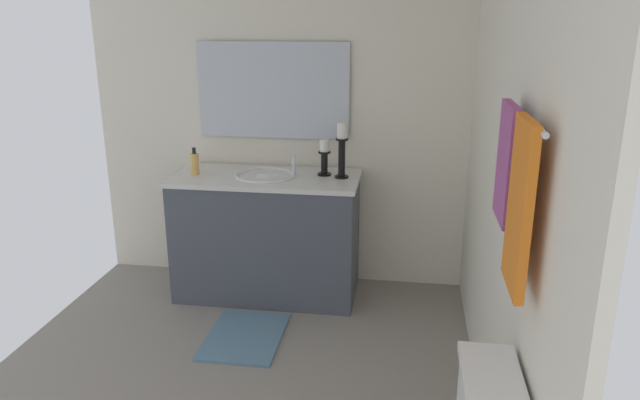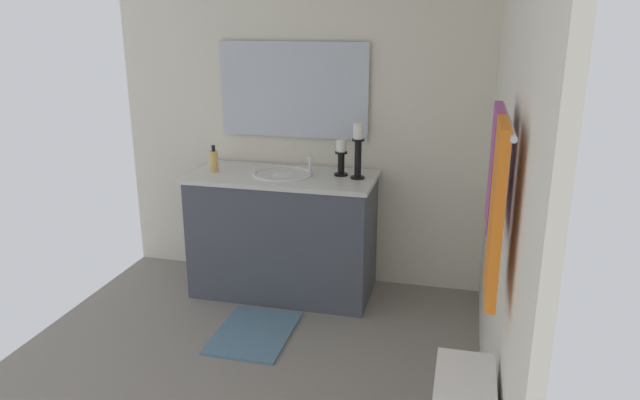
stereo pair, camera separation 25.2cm
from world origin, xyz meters
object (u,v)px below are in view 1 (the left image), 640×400
object	(u,v)px
sink_basin	(266,181)
towel_bar	(525,117)
candle_holder_tall	(342,148)
bath_mat	(245,336)
towel_near_vanity	(506,163)
towel_center	(520,206)
mirror	(273,91)
soap_bottle	(195,163)
candle_holder_short	(324,157)
vanity_cabinet	(267,235)

from	to	relation	value
sink_basin	towel_bar	xyz separation A→B (m)	(1.71, 1.28, 0.73)
candle_holder_tall	bath_mat	size ratio (longest dim) A/B	0.60
towel_near_vanity	towel_center	world-z (taller)	same
candle_holder_tall	mirror	bearing A→B (deg)	-116.89
sink_basin	candle_holder_tall	world-z (taller)	candle_holder_tall
sink_basin	soap_bottle	size ratio (longest dim) A/B	2.23
sink_basin	towel_near_vanity	bearing A→B (deg)	39.24
bath_mat	candle_holder_tall	bearing A→B (deg)	142.57
mirror	towel_near_vanity	bearing A→B (deg)	34.69
candle_holder_short	towel_near_vanity	world-z (taller)	towel_near_vanity
sink_basin	soap_bottle	xyz separation A→B (m)	(0.03, -0.47, 0.11)
candle_holder_short	towel_bar	bearing A→B (deg)	26.86
sink_basin	towel_near_vanity	size ratio (longest dim) A/B	0.95
mirror	candle_holder_short	distance (m)	0.59
soap_bottle	towel_center	world-z (taller)	towel_center
mirror	towel_near_vanity	distance (m)	2.22
vanity_cabinet	mirror	xyz separation A→B (m)	(-0.28, 0.00, 0.94)
candle_holder_short	bath_mat	distance (m)	1.24
candle_holder_tall	soap_bottle	world-z (taller)	candle_holder_tall
mirror	soap_bottle	bearing A→B (deg)	-56.48
mirror	bath_mat	distance (m)	1.62
towel_center	vanity_cabinet	bearing A→B (deg)	-145.92
sink_basin	candle_holder_tall	distance (m)	0.55
vanity_cabinet	towel_near_vanity	xyz separation A→B (m)	(1.55, 1.27, 0.92)
vanity_cabinet	sink_basin	world-z (taller)	sink_basin
vanity_cabinet	towel_center	xyz separation A→B (m)	(1.87, 1.27, 0.86)
soap_bottle	towel_bar	world-z (taller)	towel_bar
sink_basin	mirror	distance (m)	0.62
bath_mat	candle_holder_short	bearing A→B (deg)	151.60
towel_near_vanity	bath_mat	xyz separation A→B (m)	(-0.92, -1.27, -1.33)
candle_holder_short	towel_near_vanity	xyz separation A→B (m)	(1.62, 0.89, 0.38)
soap_bottle	towel_bar	xyz separation A→B (m)	(1.68, 1.75, 0.62)
candle_holder_tall	towel_near_vanity	size ratio (longest dim) A/B	0.84
towel_center	bath_mat	size ratio (longest dim) A/B	0.91
sink_basin	soap_bottle	bearing A→B (deg)	-86.29
towel_near_vanity	bath_mat	bearing A→B (deg)	-126.10
candle_holder_tall	towel_center	distance (m)	2.06
candle_holder_short	soap_bottle	world-z (taller)	candle_holder_short
candle_holder_tall	towel_near_vanity	xyz separation A→B (m)	(1.57, 0.77, 0.31)
towel_bar	mirror	bearing A→B (deg)	-147.17
soap_bottle	towel_near_vanity	world-z (taller)	towel_near_vanity
towel_bar	bath_mat	world-z (taller)	towel_bar
towel_bar	soap_bottle	bearing A→B (deg)	-133.77
bath_mat	sink_basin	bearing A→B (deg)	179.91
sink_basin	bath_mat	size ratio (longest dim) A/B	0.67
mirror	towel_center	size ratio (longest dim) A/B	1.90
bath_mat	towel_center	bearing A→B (deg)	45.47
vanity_cabinet	candle_holder_tall	distance (m)	0.79
vanity_cabinet	towel_center	bearing A→B (deg)	34.08
bath_mat	soap_bottle	bearing A→B (deg)	-141.75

